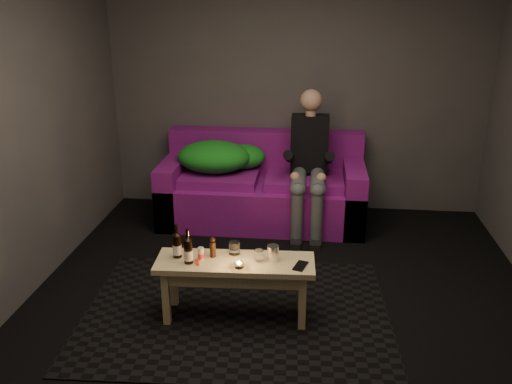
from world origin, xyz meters
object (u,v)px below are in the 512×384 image
sofa (263,190)px  beer_bottle_b (188,250)px  person (309,160)px  coffee_table (235,271)px  steel_cup (273,253)px  beer_bottle_a (177,245)px

sofa → beer_bottle_b: bearing=-99.8°
person → coffee_table: person is taller
person → steel_cup: bearing=-97.4°
sofa → beer_bottle_a: sofa is taller
beer_bottle_b → coffee_table: bearing=11.9°
beer_bottle_b → steel_cup: size_ratio=2.26×
sofa → person: size_ratio=1.50×
sofa → beer_bottle_a: 1.95m
person → steel_cup: person is taller
beer_bottle_a → steel_cup: (0.69, 0.02, -0.04)m
beer_bottle_b → beer_bottle_a: bearing=141.3°
beer_bottle_a → steel_cup: beer_bottle_a is taller
coffee_table → steel_cup: 0.31m
beer_bottle_a → beer_bottle_b: 0.13m
coffee_table → beer_bottle_a: bearing=178.3°
beer_bottle_b → steel_cup: (0.59, 0.10, -0.04)m
sofa → beer_bottle_a: (-0.44, -1.89, 0.24)m
sofa → steel_cup: (0.25, -1.87, 0.20)m
person → beer_bottle_a: bearing=-118.0°
person → steel_cup: (-0.22, -1.70, -0.20)m
beer_bottle_a → steel_cup: bearing=1.6°
sofa → person: (0.47, -0.17, 0.40)m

